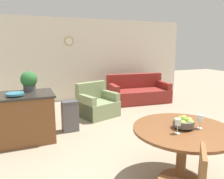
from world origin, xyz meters
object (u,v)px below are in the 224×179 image
Objects in this scene: wine_glass_left at (178,123)px; couch at (138,93)px; dining_table at (182,141)px; teal_bowl at (15,94)px; trash_bin at (70,116)px; kitchen_island at (22,117)px; armchair at (97,105)px; potted_plant at (29,81)px; wine_glass_right at (200,118)px; fruit_bowl at (184,122)px.

couch is (1.78, 4.18, -0.61)m from wine_glass_left.
teal_bowl reaches higher than dining_table.
kitchen_island is at bearing -170.37° from trash_bin.
armchair is at bearing 27.26° from kitchen_island.
potted_plant is (0.18, 0.21, 0.67)m from kitchen_island.
dining_table is 0.37m from wine_glass_right.
couch is 1.84× the size of armchair.
kitchen_island is 1.10× the size of armchair.
kitchen_island is at bearing 63.21° from teal_bowl.
armchair is (-0.31, 3.26, -0.61)m from wine_glass_right.
wine_glass_right is at bearing -23.90° from fruit_bowl.
fruit_bowl is 2.65m from trash_bin.
wine_glass_left is 2.86m from teal_bowl.
kitchen_island is at bearing -130.38° from potted_plant.
dining_table is at bearing -67.49° from trash_bin.
wine_glass_right is 0.15× the size of kitchen_island.
potted_plant is at bearing 125.86° from dining_table.
teal_bowl is at bearing 135.73° from wine_glass_right.
potted_plant reaches higher than wine_glass_left.
dining_table is 3.19m from armchair.
kitchen_island is at bearing 130.95° from dining_table.
wine_glass_right is 0.28× the size of trash_bin.
teal_bowl is (-2.03, 2.08, 0.12)m from fruit_bowl.
trash_bin is at bearing 17.45° from teal_bowl.
couch is at bearing 9.51° from armchair.
kitchen_island is 2.99× the size of potted_plant.
armchair is (-0.12, 3.18, -0.56)m from fruit_bowl.
teal_bowl is 2.30m from armchair.
wine_glass_left is at bearing -58.11° from potted_plant.
wine_glass_left reaches higher than trash_bin.
wine_glass_right is 0.17× the size of armchair.
teal_bowl reaches higher than wine_glass_left.
teal_bowl is 4.19m from couch.
dining_table is 0.25m from fruit_bowl.
armchair is (0.06, 3.28, -0.61)m from wine_glass_left.
kitchen_island is 0.97m from trash_bin.
wine_glass_left is at bearing -149.01° from fruit_bowl.
fruit_bowl is 0.22× the size of kitchen_island.
dining_table is at bearing -162.62° from fruit_bowl.
fruit_bowl is 0.13× the size of couch.
fruit_bowl is at bearing -45.69° from teal_bowl.
teal_bowl reaches higher than trash_bin.
armchair is at bearing -147.47° from couch.
couch is (3.37, 1.63, -0.84)m from potted_plant.
armchair is (1.90, 1.10, -0.68)m from teal_bowl.
trash_bin is at bearing 112.53° from fruit_bowl.
fruit_bowl is 3.03m from potted_plant.
potted_plant reaches higher than wine_glass_right.
wine_glass_right is 3.18m from kitchen_island.
potted_plant is (-1.59, 2.55, 0.23)m from wine_glass_left.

